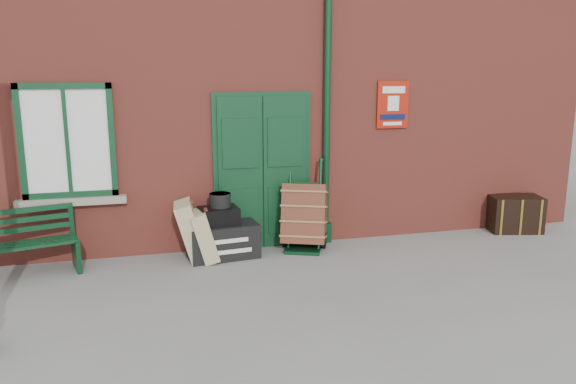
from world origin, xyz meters
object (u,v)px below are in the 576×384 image
object	(u,v)px
bench	(16,243)
dark_trunk	(514,213)
houdini_trunk	(223,240)
porter_trolley	(304,215)

from	to	relation	value
bench	dark_trunk	size ratio (longest dim) A/B	1.88
bench	houdini_trunk	distance (m)	2.62
bench	houdini_trunk	bearing A→B (deg)	-11.75
porter_trolley	houdini_trunk	bearing A→B (deg)	-153.84
bench	porter_trolley	world-z (taller)	porter_trolley
porter_trolley	dark_trunk	world-z (taller)	porter_trolley
bench	porter_trolley	distance (m)	3.82
bench	houdini_trunk	world-z (taller)	bench
bench	porter_trolley	bearing A→B (deg)	-11.34
porter_trolley	dark_trunk	size ratio (longest dim) A/B	1.61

